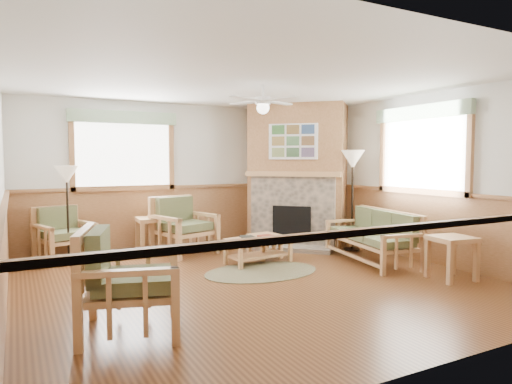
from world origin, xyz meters
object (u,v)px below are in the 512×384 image
sofa (371,236)px  footstool (265,246)px  floor_lamp_right (352,200)px  end_table_chairs (153,235)px  armchair_back_right (184,226)px  armchair_left (131,280)px  coffee_table (258,251)px  armchair_back_left (65,234)px  floor_lamp_left (68,215)px  end_table_sofa (452,258)px

sofa → footstool: (-1.39, 1.04, -0.21)m
sofa → floor_lamp_right: floor_lamp_right is taller
sofa → end_table_chairs: bearing=-119.0°
floor_lamp_right → armchair_back_right: bearing=158.2°
armchair_left → coffee_table: bearing=-34.4°
coffee_table → footstool: (0.29, 0.31, -0.01)m
end_table_chairs → floor_lamp_right: bearing=-25.4°
armchair_left → armchair_back_right: bearing=-10.5°
armchair_back_right → floor_lamp_right: (2.79, -1.12, 0.42)m
sofa → armchair_back_left: armchair_back_left is taller
floor_lamp_right → end_table_chairs: bearing=154.6°
armchair_back_right → floor_lamp_right: size_ratio=0.54×
armchair_left → floor_lamp_right: 4.93m
armchair_back_left → floor_lamp_left: size_ratio=0.56×
coffee_table → footstool: bearing=40.5°
end_table_chairs → floor_lamp_left: floor_lamp_left is taller
coffee_table → armchair_back_right: bearing=116.5°
sofa → armchair_back_right: size_ratio=1.80×
armchair_left → end_table_sofa: armchair_left is taller
armchair_left → armchair_back_left: bearing=20.4°
end_table_sofa → coffee_table: bearing=131.5°
end_table_chairs → end_table_sofa: (3.11, -3.77, -0.01)m
armchair_left → coffee_table: size_ratio=0.98×
sofa → armchair_back_right: 3.17m
coffee_table → footstool: coffee_table is taller
armchair_back_left → sofa: bearing=-47.4°
sofa → floor_lamp_left: size_ratio=1.15×
floor_lamp_left → floor_lamp_right: bearing=-15.3°
armchair_back_left → armchair_back_right: 1.95m
coffee_table → floor_lamp_right: size_ratio=0.56×
coffee_table → floor_lamp_left: 3.06m
floor_lamp_left → armchair_back_left: bearing=96.0°
end_table_chairs → floor_lamp_right: 3.62m
armchair_back_right → end_table_chairs: (-0.44, 0.41, -0.19)m
end_table_chairs → coffee_table: bearing=-53.2°
armchair_left → footstool: 3.57m
armchair_back_left → footstool: size_ratio=1.92×
armchair_back_left → footstool: 3.29m
end_table_chairs → end_table_sofa: end_table_chairs is taller
sofa → end_table_chairs: size_ratio=2.89×
sofa → floor_lamp_right: bearing=170.0°
footstool → floor_lamp_left: 3.20m
coffee_table → sofa: bearing=-29.9°
sofa → armchair_back_right: (-2.47, 1.97, 0.08)m
end_table_sofa → footstool: (-1.58, 2.42, -0.10)m
armchair_back_left → coffee_table: armchair_back_left is taller
armchair_back_right → floor_lamp_left: 1.89m
armchair_back_right → end_table_sofa: size_ratio=1.67×
armchair_back_right → end_table_chairs: size_ratio=1.60×
armchair_back_left → end_table_sofa: armchair_back_left is taller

